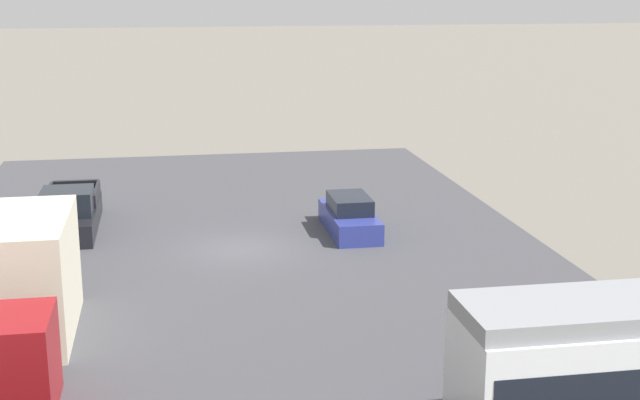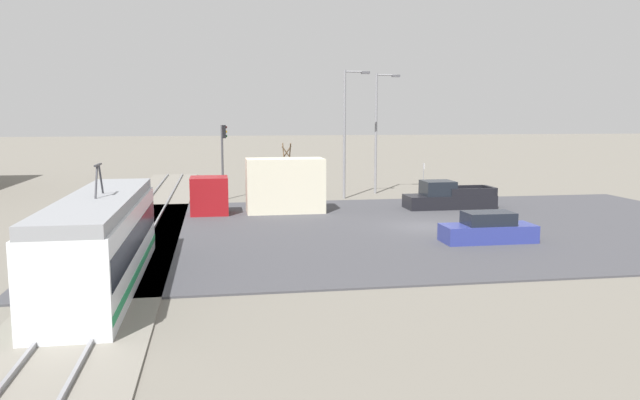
{
  "view_description": "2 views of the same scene",
  "coord_description": "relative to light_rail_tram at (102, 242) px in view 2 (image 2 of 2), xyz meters",
  "views": [
    {
      "loc": [
        2.57,
        31.57,
        9.81
      ],
      "look_at": [
        -2.31,
        3.88,
        2.81
      ],
      "focal_mm": 50.0,
      "sensor_mm": 36.0,
      "label": 1
    },
    {
      "loc": [
        -32.32,
        11.29,
        6.15
      ],
      "look_at": [
        -3.85,
        6.51,
        2.22
      ],
      "focal_mm": 35.0,
      "sensor_mm": 36.0,
      "label": 2
    }
  ],
  "objects": [
    {
      "name": "ground_plane",
      "position": [
        9.4,
        -15.39,
        -1.65
      ],
      "size": [
        320.0,
        320.0,
        0.0
      ],
      "primitive_type": "plane",
      "color": "slate"
    },
    {
      "name": "road_surface",
      "position": [
        9.4,
        -15.39,
        -1.61
      ],
      "size": [
        22.73,
        37.25,
        0.08
      ],
      "color": "#424247",
      "rests_on": "ground"
    },
    {
      "name": "rail_bed",
      "position": [
        9.4,
        0.0,
        -1.6
      ],
      "size": [
        67.3,
        4.4,
        0.22
      ],
      "color": "gray",
      "rests_on": "ground"
    },
    {
      "name": "light_rail_tram",
      "position": [
        0.0,
        0.0,
        0.0
      ],
      "size": [
        12.25,
        2.56,
        4.37
      ],
      "color": "white",
      "rests_on": "ground"
    },
    {
      "name": "box_truck",
      "position": [
        15.87,
        -7.24,
        -0.0
      ],
      "size": [
        2.34,
        8.28,
        3.4
      ],
      "color": "maroon",
      "rests_on": "ground"
    },
    {
      "name": "pickup_truck",
      "position": [
        15.84,
        -19.15,
        -0.89
      ],
      "size": [
        2.1,
        5.86,
        1.82
      ],
      "color": "black",
      "rests_on": "ground"
    },
    {
      "name": "sedan_car_0",
      "position": [
        4.95,
        -17.01,
        -0.97
      ],
      "size": [
        1.72,
        4.49,
        1.46
      ],
      "color": "navy",
      "rests_on": "ground"
    },
    {
      "name": "traffic_light_pole",
      "position": [
        22.89,
        -4.67,
        1.87
      ],
      "size": [
        0.28,
        0.47,
        5.45
      ],
      "color": "#47474C",
      "rests_on": "ground"
    },
    {
      "name": "street_tree",
      "position": [
        23.87,
        -9.41,
        0.21
      ],
      "size": [
        0.98,
        0.81,
        4.09
      ],
      "color": "brown",
      "rests_on": "ground"
    },
    {
      "name": "street_lamp_near_crossing",
      "position": [
        24.78,
        -16.74,
        3.68
      ],
      "size": [
        0.36,
        1.95,
        9.37
      ],
      "color": "gray",
      "rests_on": "ground"
    },
    {
      "name": "street_lamp_mid_block",
      "position": [
        22.15,
        -13.67,
        3.7
      ],
      "size": [
        0.36,
        1.95,
        9.42
      ],
      "color": "gray",
      "rests_on": "ground"
    },
    {
      "name": "no_parking_sign",
      "position": [
        22.36,
        -19.7,
        -0.12
      ],
      "size": [
        0.32,
        0.08,
        2.54
      ],
      "color": "gray",
      "rests_on": "ground"
    }
  ]
}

